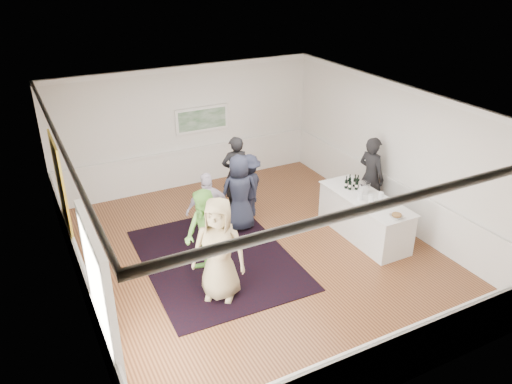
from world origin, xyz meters
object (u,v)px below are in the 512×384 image
bartender (371,177)px  guest_green (205,236)px  guest_dark_b (236,173)px  guest_tan (219,249)px  guest_navy (239,193)px  ice_bucket (364,188)px  guest_lilac (209,209)px  serving_table (364,217)px  guest_dark_a (249,187)px  nut_bowl (397,216)px

bartender → guest_green: bartender is taller
bartender → guest_green: size_ratio=1.05×
bartender → guest_dark_b: (-2.69, 1.72, -0.04)m
guest_tan → guest_navy: 2.50m
guest_tan → ice_bucket: guest_tan is taller
bartender → guest_lilac: bearing=73.2°
bartender → ice_bucket: bartender is taller
serving_table → guest_navy: size_ratio=1.32×
guest_dark_a → guest_green: bearing=5.7°
guest_tan → guest_dark_b: (1.74, 3.02, -0.07)m
serving_table → nut_bowl: size_ratio=8.27×
bartender → nut_bowl: bartender is taller
bartender → guest_dark_b: size_ratio=1.05×
guest_tan → nut_bowl: guest_tan is taller
guest_dark_b → serving_table: bearing=135.3°
guest_green → guest_navy: bearing=129.6°
guest_green → ice_bucket: (3.78, 0.10, 0.14)m
guest_green → guest_tan: bearing=-5.3°
guest_green → guest_dark_b: (1.75, 2.40, -0.00)m
guest_dark_b → nut_bowl: bearing=126.3°
bartender → guest_lilac: (-3.91, 0.47, -0.14)m
guest_green → guest_lilac: size_ratio=1.12×
guest_dark_b → bartender: bearing=155.2°
guest_dark_a → ice_bucket: bearing=99.2°
serving_table → guest_navy: guest_navy is taller
guest_tan → nut_bowl: (3.63, -0.47, -0.00)m
guest_dark_a → guest_navy: (-0.42, -0.38, 0.10)m
guest_tan → guest_green: bearing=127.4°
guest_dark_a → ice_bucket: 2.62m
guest_green → guest_dark_b: 2.97m
guest_lilac → ice_bucket: guest_lilac is taller
serving_table → nut_bowl: nut_bowl is taller
guest_green → guest_lilac: (0.54, 1.15, -0.10)m
ice_bucket → guest_tan: bearing=-169.1°
serving_table → bartender: (0.76, 0.79, 0.49)m
serving_table → bartender: bearing=46.0°
guest_dark_a → ice_bucket: (1.96, -1.72, 0.27)m
guest_green → guest_lilac: bearing=148.7°
guest_dark_a → nut_bowl: guest_dark_a is taller
guest_dark_b → nut_bowl: guest_dark_b is taller
guest_dark_a → guest_dark_b: bearing=-122.9°
bartender → ice_bucket: size_ratio=7.44×
guest_navy → guest_dark_b: bearing=-100.0°
serving_table → guest_lilac: (-3.14, 1.27, 0.35)m
serving_table → bartender: 1.21m
bartender → nut_bowl: bearing=146.0°
bartender → ice_bucket: bearing=121.0°
serving_table → guest_tan: guest_tan is taller
bartender → ice_bucket: (-0.67, -0.58, 0.09)m
guest_lilac → nut_bowl: (3.11, -2.25, 0.16)m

